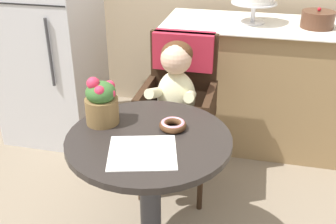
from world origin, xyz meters
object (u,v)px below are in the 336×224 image
Objects in this scene: wicker_chair at (180,88)px; flower_vase at (101,101)px; refrigerator at (47,25)px; donut_front at (173,125)px; cafe_table at (150,177)px; round_layer_cake at (318,19)px; seated_child at (175,93)px.

wicker_chair reaches higher than flower_vase.
donut_front is at bearing -41.59° from refrigerator.
cafe_table is 0.42× the size of refrigerator.
round_layer_cake is at bearing 42.20° from wicker_chair.
flower_vase is at bearing -129.94° from round_layer_cake.
cafe_table is 0.75× the size of wicker_chair.
wicker_chair is at bearing -20.60° from refrigerator.
wicker_chair is at bearing -143.51° from round_layer_cake.
flower_vase is 1.57m from round_layer_cake.
wicker_chair is 0.63m from donut_front.
wicker_chair reaches higher than cafe_table.
donut_front is 1.39m from round_layer_cake.
flower_vase is (-0.23, -0.47, 0.15)m from seated_child.
refrigerator is (-1.04, 0.39, 0.21)m from wicker_chair.
seated_child is at bearing 90.57° from cafe_table.
flower_vase is 1.31m from refrigerator.
flower_vase is (-0.32, -0.02, 0.09)m from donut_front.
wicker_chair is at bearing 69.70° from flower_vase.
seated_child is 0.55m from flower_vase.
wicker_chair is 1.01m from round_layer_cake.
cafe_table is at bearing -46.33° from refrigerator.
donut_front is 0.07× the size of refrigerator.
seated_child reaches higher than flower_vase.
wicker_chair is 1.14m from refrigerator.
wicker_chair is 4.22× the size of flower_vase.
refrigerator is at bearing 152.30° from seated_child.
wicker_chair is at bearing 90.44° from cafe_table.
donut_front is 0.58× the size of round_layer_cake.
flower_vase is at bearing -104.59° from wicker_chair.
round_layer_cake reaches higher than donut_front.
refrigerator reaches higher than seated_child.
seated_child is (0.00, -0.16, 0.04)m from wicker_chair.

